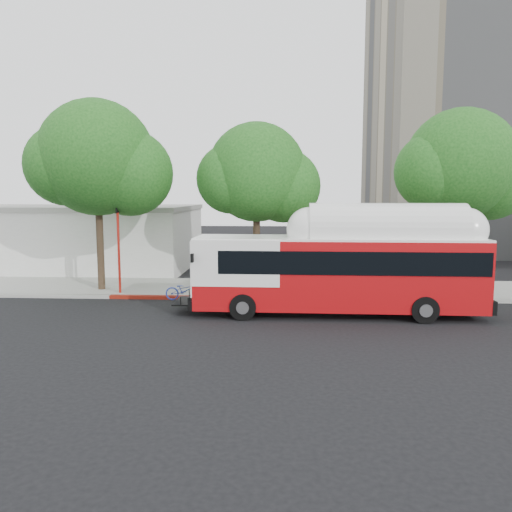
{
  "coord_description": "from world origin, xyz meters",
  "views": [
    {
      "loc": [
        0.35,
        -19.44,
        5.01
      ],
      "look_at": [
        -0.86,
        3.0,
        2.23
      ],
      "focal_mm": 35.0,
      "sensor_mm": 36.0,
      "label": 1
    }
  ],
  "objects": [
    {
      "name": "signal_pole",
      "position": [
        -7.73,
        4.57,
        2.24
      ],
      "size": [
        0.12,
        0.41,
        4.36
      ],
      "color": "#A61B11",
      "rests_on": "ground"
    },
    {
      "name": "apartment_tower",
      "position": [
        18.0,
        28.0,
        17.62
      ],
      "size": [
        18.0,
        18.0,
        37.0
      ],
      "color": "tan",
      "rests_on": "ground"
    },
    {
      "name": "curb_strip",
      "position": [
        0.0,
        3.9,
        0.07
      ],
      "size": [
        60.0,
        0.3,
        0.15
      ],
      "primitive_type": "cube",
      "color": "gray",
      "rests_on": "ground"
    },
    {
      "name": "ground",
      "position": [
        0.0,
        0.0,
        0.0
      ],
      "size": [
        120.0,
        120.0,
        0.0
      ],
      "primitive_type": "plane",
      "color": "black",
      "rests_on": "ground"
    },
    {
      "name": "low_commercial_bldg",
      "position": [
        -14.0,
        14.0,
        2.15
      ],
      "size": [
        16.2,
        10.2,
        4.25
      ],
      "color": "silver",
      "rests_on": "ground"
    },
    {
      "name": "sidewalk",
      "position": [
        0.0,
        6.5,
        0.07
      ],
      "size": [
        60.0,
        5.0,
        0.15
      ],
      "primitive_type": "cube",
      "color": "gray",
      "rests_on": "ground"
    },
    {
      "name": "transit_bus",
      "position": [
        2.69,
        1.15,
        1.75
      ],
      "size": [
        12.69,
        2.86,
        3.74
      ],
      "rotation": [
        0.0,
        0.0,
        -0.01
      ],
      "color": "#A80B0F",
      "rests_on": "ground"
    },
    {
      "name": "red_curb_segment",
      "position": [
        -3.0,
        3.9,
        0.08
      ],
      "size": [
        10.0,
        0.32,
        0.16
      ],
      "primitive_type": "cube",
      "color": "maroon",
      "rests_on": "ground"
    },
    {
      "name": "street_tree_mid",
      "position": [
        -0.59,
        6.06,
        5.91
      ],
      "size": [
        5.75,
        5.0,
        8.62
      ],
      "color": "#2D2116",
      "rests_on": "ground"
    },
    {
      "name": "street_tree_left",
      "position": [
        -8.53,
        5.56,
        6.6
      ],
      "size": [
        6.67,
        5.8,
        9.74
      ],
      "color": "#2D2116",
      "rests_on": "ground"
    },
    {
      "name": "street_tree_right",
      "position": [
        9.44,
        5.86,
        6.26
      ],
      "size": [
        6.21,
        5.4,
        9.18
      ],
      "color": "#2D2116",
      "rests_on": "ground"
    }
  ]
}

